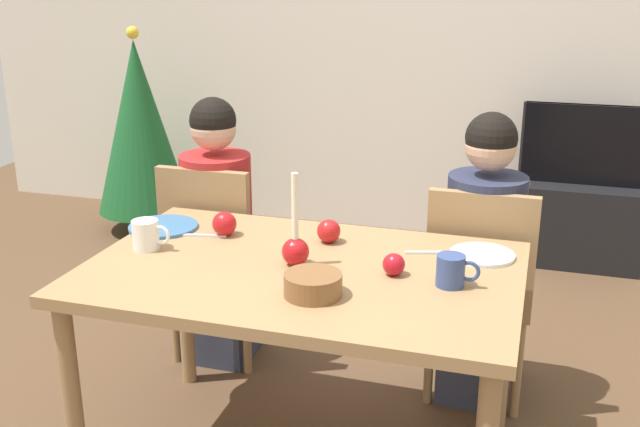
# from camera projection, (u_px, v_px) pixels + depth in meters

# --- Properties ---
(back_wall) EXTENTS (6.40, 0.10, 2.60)m
(back_wall) POSITION_uv_depth(u_px,v_px,m) (434.00, 31.00, 4.60)
(back_wall) COLOR silver
(back_wall) RESTS_ON ground
(dining_table) EXTENTS (1.40, 0.90, 0.75)m
(dining_table) POSITION_uv_depth(u_px,v_px,m) (302.00, 291.00, 2.44)
(dining_table) COLOR #99754C
(dining_table) RESTS_ON ground
(chair_left) EXTENTS (0.40, 0.40, 0.90)m
(chair_left) POSITION_uv_depth(u_px,v_px,m) (216.00, 251.00, 3.21)
(chair_left) COLOR #99754C
(chair_left) RESTS_ON ground
(chair_right) EXTENTS (0.40, 0.40, 0.90)m
(chair_right) POSITION_uv_depth(u_px,v_px,m) (480.00, 282.00, 2.90)
(chair_right) COLOR #99754C
(chair_right) RESTS_ON ground
(person_left_child) EXTENTS (0.30, 0.30, 1.17)m
(person_left_child) POSITION_uv_depth(u_px,v_px,m) (218.00, 236.00, 3.22)
(person_left_child) COLOR #33384C
(person_left_child) RESTS_ON ground
(person_right_child) EXTENTS (0.30, 0.30, 1.17)m
(person_right_child) POSITION_uv_depth(u_px,v_px,m) (482.00, 265.00, 2.91)
(person_right_child) COLOR #33384C
(person_right_child) RESTS_ON ground
(tv_stand) EXTENTS (0.64, 0.40, 0.48)m
(tv_stand) POSITION_uv_depth(u_px,v_px,m) (583.00, 223.00, 4.39)
(tv_stand) COLOR black
(tv_stand) RESTS_ON ground
(tv) EXTENTS (0.79, 0.05, 0.46)m
(tv) POSITION_uv_depth(u_px,v_px,m) (592.00, 145.00, 4.24)
(tv) COLOR black
(tv) RESTS_ON tv_stand
(christmas_tree) EXTENTS (0.60, 0.60, 1.33)m
(christmas_tree) POSITION_uv_depth(u_px,v_px,m) (140.00, 127.00, 4.80)
(christmas_tree) COLOR brown
(christmas_tree) RESTS_ON ground
(candle_centerpiece) EXTENTS (0.09, 0.09, 0.31)m
(candle_centerpiece) POSITION_uv_depth(u_px,v_px,m) (295.00, 246.00, 2.42)
(candle_centerpiece) COLOR red
(candle_centerpiece) RESTS_ON dining_table
(plate_left) EXTENTS (0.26, 0.26, 0.01)m
(plate_left) POSITION_uv_depth(u_px,v_px,m) (163.00, 227.00, 2.77)
(plate_left) COLOR teal
(plate_left) RESTS_ON dining_table
(plate_right) EXTENTS (0.22, 0.22, 0.01)m
(plate_right) POSITION_uv_depth(u_px,v_px,m) (482.00, 255.00, 2.50)
(plate_right) COLOR silver
(plate_right) RESTS_ON dining_table
(mug_left) EXTENTS (0.14, 0.09, 0.10)m
(mug_left) POSITION_uv_depth(u_px,v_px,m) (147.00, 235.00, 2.56)
(mug_left) COLOR white
(mug_left) RESTS_ON dining_table
(mug_right) EXTENTS (0.13, 0.09, 0.10)m
(mug_right) POSITION_uv_depth(u_px,v_px,m) (452.00, 271.00, 2.26)
(mug_right) COLOR #33477F
(mug_right) RESTS_ON dining_table
(fork_left) EXTENTS (0.18, 0.05, 0.01)m
(fork_left) POSITION_uv_depth(u_px,v_px,m) (202.00, 236.00, 2.69)
(fork_left) COLOR silver
(fork_left) RESTS_ON dining_table
(fork_right) EXTENTS (0.18, 0.07, 0.01)m
(fork_right) POSITION_uv_depth(u_px,v_px,m) (431.00, 253.00, 2.53)
(fork_right) COLOR silver
(fork_right) RESTS_ON dining_table
(bowl_walnuts) EXTENTS (0.17, 0.17, 0.07)m
(bowl_walnuts) POSITION_uv_depth(u_px,v_px,m) (313.00, 285.00, 2.20)
(bowl_walnuts) COLOR brown
(bowl_walnuts) RESTS_ON dining_table
(apple_near_candle) EXTENTS (0.08, 0.08, 0.08)m
(apple_near_candle) POSITION_uv_depth(u_px,v_px,m) (329.00, 231.00, 2.62)
(apple_near_candle) COLOR red
(apple_near_candle) RESTS_ON dining_table
(apple_by_left_plate) EXTENTS (0.07, 0.07, 0.07)m
(apple_by_left_plate) POSITION_uv_depth(u_px,v_px,m) (394.00, 264.00, 2.34)
(apple_by_left_plate) COLOR #B1131F
(apple_by_left_plate) RESTS_ON dining_table
(apple_by_right_mug) EXTENTS (0.09, 0.09, 0.09)m
(apple_by_right_mug) POSITION_uv_depth(u_px,v_px,m) (224.00, 224.00, 2.69)
(apple_by_right_mug) COLOR red
(apple_by_right_mug) RESTS_ON dining_table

